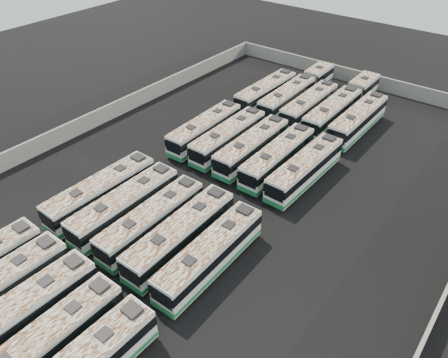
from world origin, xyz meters
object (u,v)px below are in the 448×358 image
bus_midfront_far_right (210,254)px  bus_midback_far_right (305,169)px  bus_midback_right (278,157)px  bus_back_far_left (266,92)px  bus_front_right (45,345)px  bus_back_center (309,105)px  bus_back_far_right (358,120)px  bus_midfront_left (125,206)px  bus_midback_left (228,137)px  bus_midfront_far_left (101,192)px  bus_midback_center (252,147)px  bus_back_right (343,104)px  bus_midback_far_left (205,129)px  bus_back_left (298,90)px  bus_front_center (18,317)px  bus_midfront_right (181,235)px  bus_midfront_center (152,221)px

bus_midfront_far_right → bus_midback_far_right: (0.03, 16.00, 0.01)m
bus_midback_right → bus_back_far_left: size_ratio=1.00×
bus_front_right → bus_midback_right: size_ratio=0.99×
bus_midfront_far_right → bus_back_center: (-7.01, 29.65, -0.01)m
bus_back_center → bus_back_far_right: (6.98, 0.09, 0.07)m
bus_midfront_left → bus_midback_left: 16.28m
bus_midfront_far_left → bus_midback_center: bus_midfront_far_left is taller
bus_midback_right → bus_back_right: size_ratio=0.64×
bus_midfront_left → bus_midback_far_left: bus_midfront_left is taller
bus_midback_center → bus_midback_far_right: (7.05, -0.16, 0.02)m
bus_midfront_far_left → bus_back_left: bus_midfront_far_left is taller
bus_front_center → bus_back_left: (-3.63, 46.32, -0.08)m
bus_midfront_left → bus_midback_far_left: size_ratio=1.02×
bus_midfront_left → bus_midback_center: size_ratio=1.01×
bus_midback_center → bus_midback_right: bearing=-1.7°
bus_midback_far_right → bus_back_center: 15.36m
bus_midfront_far_right → bus_front_center: bearing=-118.5°
bus_midfront_right → bus_midback_right: 15.92m
bus_midfront_right → bus_midback_center: size_ratio=1.03×
bus_back_left → bus_back_right: (7.07, -0.08, 0.06)m
bus_front_center → bus_midback_left: bus_front_center is taller
bus_midback_center → bus_midback_right: 3.54m
bus_midback_far_left → bus_midfront_far_right: bearing=-50.3°
bus_front_right → bus_midfront_center: (-3.47, 13.52, -0.01)m
bus_front_center → bus_midfront_center: bearing=91.2°
bus_midback_far_left → bus_midback_left: 3.51m
bus_front_center → bus_midback_right: (3.52, 29.51, -0.04)m
bus_midfront_left → bus_midfront_right: bearing=2.1°
bus_midback_left → bus_midfront_right: bearing=-67.2°
bus_front_center → bus_back_left: bearing=96.0°
bus_front_right → bus_back_left: bus_front_right is taller
bus_midback_right → bus_midfront_right: bearing=-90.8°
bus_back_center → bus_midfront_far_right: bearing=-77.3°
bus_midback_far_left → bus_back_left: bearing=77.4°
bus_midfront_left → bus_midfront_right: size_ratio=0.98×
bus_back_right → bus_midfront_far_right: bearing=-84.0°
bus_midback_far_left → bus_back_far_left: bus_back_far_left is taller
bus_midback_far_left → bus_back_left: size_ratio=0.65×
bus_back_right → bus_midback_far_right: bearing=-78.2°
bus_midback_far_left → bus_back_far_left: (0.04, 13.51, 0.02)m
bus_midback_left → bus_back_center: (3.47, 13.44, -0.02)m
bus_midfront_right → bus_midback_right: size_ratio=1.02×
bus_midfront_right → bus_back_far_right: (3.49, 29.56, 0.01)m
bus_midfront_left → bus_back_left: 32.99m
bus_front_right → bus_midback_center: (-3.55, 29.67, 0.01)m
bus_front_center → bus_back_right: (3.43, 46.24, -0.02)m
bus_midfront_left → bus_midback_far_right: bearing=56.8°
bus_midfront_far_right → bus_back_left: bearing=107.0°
bus_midfront_left → bus_back_right: size_ratio=0.64×
bus_midback_left → bus_back_center: 13.89m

